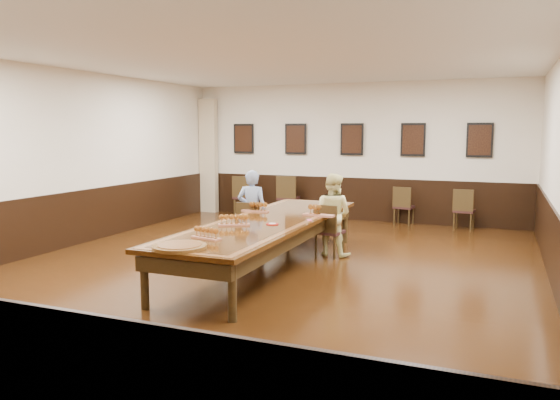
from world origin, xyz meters
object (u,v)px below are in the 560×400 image
at_px(person_woman, 332,215).
at_px(spare_chair_d, 464,209).
at_px(chair_man, 251,227).
at_px(spare_chair_c, 404,206).
at_px(spare_chair_b, 288,197).
at_px(person_man, 252,211).
at_px(carved_platter, 180,247).
at_px(conference_table, 268,229).
at_px(chair_woman, 330,230).
at_px(spare_chair_a, 244,196).

bearing_deg(person_woman, spare_chair_d, -111.95).
relative_size(chair_man, spare_chair_c, 1.03).
height_order(spare_chair_b, person_man, person_man).
relative_size(person_woman, carved_platter, 1.96).
bearing_deg(spare_chair_d, person_woman, 65.25).
height_order(conference_table, carved_platter, carved_platter).
height_order(chair_man, spare_chair_d, chair_man).
distance_m(chair_woman, carved_platter, 3.47).
bearing_deg(person_man, spare_chair_d, -143.04).
relative_size(spare_chair_c, carved_platter, 1.22).
height_order(chair_man, spare_chair_b, spare_chair_b).
relative_size(chair_woman, conference_table, 0.18).
bearing_deg(chair_woman, spare_chair_d, -111.43).
relative_size(person_man, carved_platter, 2.01).
height_order(chair_woman, person_woman, person_woman).
distance_m(person_man, conference_table, 1.26).
bearing_deg(spare_chair_c, person_man, 68.28).
relative_size(chair_woman, carved_platter, 1.26).
relative_size(chair_woman, spare_chair_c, 1.03).
xyz_separation_m(person_woman, carved_platter, (-0.80, -3.46, 0.08)).
height_order(spare_chair_b, spare_chair_c, spare_chair_b).
distance_m(spare_chair_c, carved_platter, 7.11).
relative_size(spare_chair_b, spare_chair_c, 1.19).
distance_m(spare_chair_d, conference_table, 5.23).
bearing_deg(spare_chair_b, person_woman, 115.16).
xyz_separation_m(spare_chair_a, spare_chair_c, (3.89, 0.18, -0.07)).
relative_size(chair_man, person_man, 0.63).
bearing_deg(person_man, chair_man, 90.00).
bearing_deg(spare_chair_d, spare_chair_c, -2.44).
relative_size(spare_chair_d, conference_table, 0.18).
bearing_deg(chair_man, spare_chair_d, -142.15).
bearing_deg(spare_chair_a, chair_man, 109.42).
xyz_separation_m(chair_woman, person_woman, (0.01, 0.09, 0.25)).
bearing_deg(spare_chair_a, chair_woman, 125.48).
distance_m(spare_chair_a, spare_chair_d, 5.18).
relative_size(spare_chair_a, person_woman, 0.72).
bearing_deg(chair_woman, spare_chair_c, -92.06).
bearing_deg(chair_woman, carved_platter, 84.90).
distance_m(person_man, carved_platter, 3.31).
distance_m(chair_woman, spare_chair_a, 4.71).
bearing_deg(chair_woman, person_man, 12.67).
relative_size(spare_chair_b, spare_chair_d, 1.16).
xyz_separation_m(spare_chair_d, person_woman, (-1.92, -3.33, 0.25)).
height_order(chair_woman, conference_table, chair_woman).
height_order(spare_chair_a, person_man, person_man).
bearing_deg(spare_chair_c, chair_man, 69.07).
bearing_deg(person_woman, carved_platter, 85.03).
relative_size(spare_chair_b, person_woman, 0.74).
height_order(spare_chair_b, conference_table, spare_chair_b).
bearing_deg(conference_table, spare_chair_d, 60.57).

